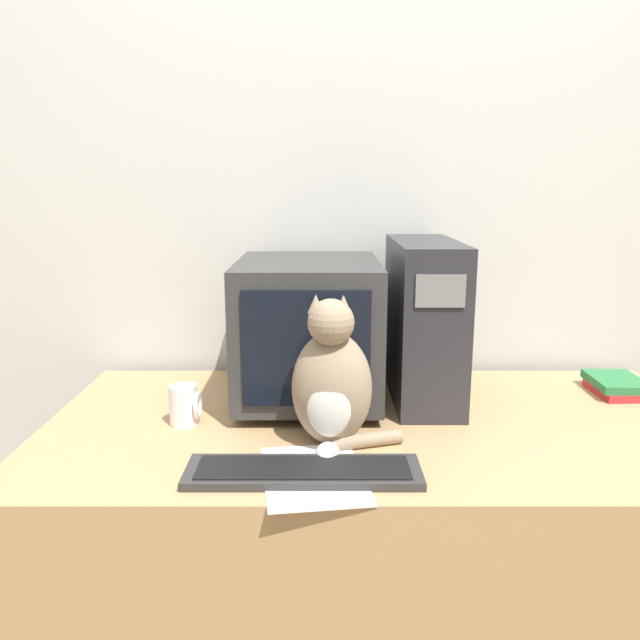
# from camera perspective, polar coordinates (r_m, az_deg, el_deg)

# --- Properties ---
(wall_back) EXTENTS (7.00, 0.05, 2.50)m
(wall_back) POSITION_cam_1_polar(r_m,az_deg,el_deg) (2.04, 4.72, 10.19)
(wall_back) COLOR silver
(wall_back) RESTS_ON ground_plane
(desk) EXTENTS (1.74, 0.88, 0.72)m
(desk) POSITION_cam_1_polar(r_m,az_deg,el_deg) (1.82, 5.53, -19.81)
(desk) COLOR tan
(desk) RESTS_ON ground_plane
(crt_monitor) EXTENTS (0.39, 0.48, 0.40)m
(crt_monitor) POSITION_cam_1_polar(r_m,az_deg,el_deg) (1.75, -0.99, -0.81)
(crt_monitor) COLOR #333333
(crt_monitor) RESTS_ON desk
(computer_tower) EXTENTS (0.17, 0.46, 0.45)m
(computer_tower) POSITION_cam_1_polar(r_m,az_deg,el_deg) (1.79, 9.54, -0.03)
(computer_tower) COLOR #28282D
(computer_tower) RESTS_ON desk
(keyboard) EXTENTS (0.50, 0.14, 0.02)m
(keyboard) POSITION_cam_1_polar(r_m,az_deg,el_deg) (1.35, -1.44, -13.68)
(keyboard) COLOR #2D2D2D
(keyboard) RESTS_ON desk
(cat) EXTENTS (0.27, 0.22, 0.36)m
(cat) POSITION_cam_1_polar(r_m,az_deg,el_deg) (1.45, 1.21, -5.78)
(cat) COLOR gray
(cat) RESTS_ON desk
(book_stack) EXTENTS (0.14, 0.19, 0.05)m
(book_stack) POSITION_cam_1_polar(r_m,az_deg,el_deg) (2.03, 25.50, -5.42)
(book_stack) COLOR red
(book_stack) RESTS_ON desk
(pen) EXTENTS (0.15, 0.04, 0.01)m
(pen) POSITION_cam_1_polar(r_m,az_deg,el_deg) (1.43, -7.40, -12.49)
(pen) COLOR black
(pen) RESTS_ON desk
(paper_sheet) EXTENTS (0.25, 0.32, 0.00)m
(paper_sheet) POSITION_cam_1_polar(r_m,az_deg,el_deg) (1.36, -0.51, -13.97)
(paper_sheet) COLOR white
(paper_sheet) RESTS_ON desk
(mug) EXTENTS (0.08, 0.07, 0.10)m
(mug) POSITION_cam_1_polar(r_m,az_deg,el_deg) (1.64, -12.16, -7.61)
(mug) COLOR white
(mug) RESTS_ON desk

